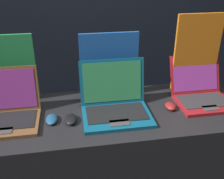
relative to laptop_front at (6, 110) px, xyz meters
name	(u,v)px	position (x,y,z in m)	size (l,w,h in m)	color
display_counter	(113,165)	(0.62, -0.01, -0.50)	(1.69, 0.62, 0.86)	black
laptop_front	(6,110)	(0.00, 0.00, 0.00)	(0.37, 0.32, 0.28)	brown
mouse_front	(52,119)	(0.25, -0.06, -0.05)	(0.07, 0.11, 0.03)	navy
promo_stand_front	(9,71)	(0.00, 0.23, 0.14)	(0.33, 0.07, 0.44)	black
laptop_middle	(115,102)	(0.63, -0.02, 0.00)	(0.40, 0.34, 0.29)	#0F5170
mouse_middle	(71,119)	(0.36, -0.08, -0.05)	(0.07, 0.11, 0.03)	black
promo_stand_middle	(109,67)	(0.63, 0.20, 0.14)	(0.37, 0.07, 0.43)	black
laptop_back	(201,91)	(1.20, 0.04, 0.00)	(0.34, 0.36, 0.26)	maroon
mouse_back	(171,106)	(0.97, -0.03, -0.05)	(0.06, 0.09, 0.03)	maroon
promo_stand_back	(196,56)	(1.20, 0.18, 0.19)	(0.30, 0.07, 0.53)	black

